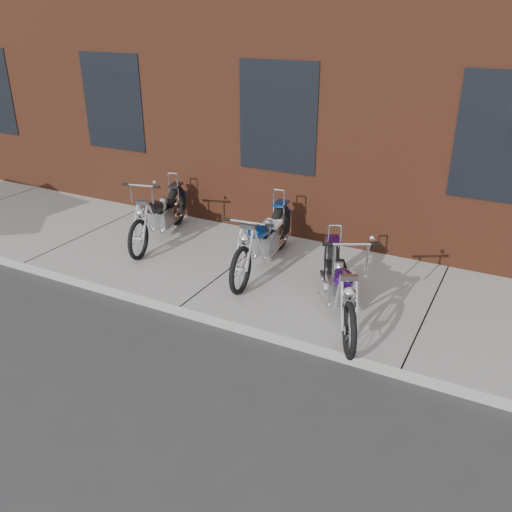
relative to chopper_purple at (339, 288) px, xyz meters
The scene contains 6 objects.
ground 2.19m from the chopper_purple, 159.18° to the right, with size 120.00×120.00×0.00m, color #303031.
sidewalk 2.17m from the chopper_purple, 159.24° to the left, with size 22.00×3.00×0.15m, color gray.
building_brick 8.26m from the chopper_purple, 105.24° to the left, with size 22.00×10.00×8.00m, color #5D2C1A.
chopper_purple is the anchor object (origin of this frame).
chopper_blue 1.78m from the chopper_purple, 149.86° to the left, with size 0.59×2.41×1.05m.
chopper_third 3.79m from the chopper_purple, 163.39° to the left, with size 0.73×2.26×1.17m.
Camera 1 is at (3.87, -5.17, 3.80)m, focal length 38.00 mm.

